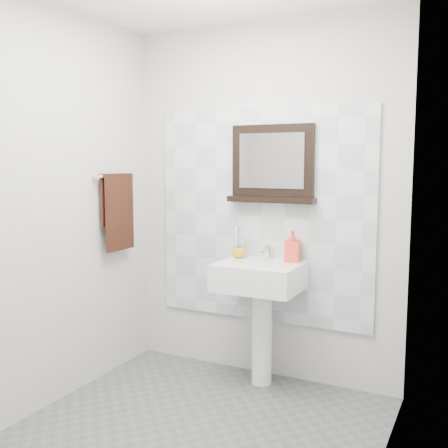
# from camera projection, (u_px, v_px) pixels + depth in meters

# --- Properties ---
(floor) EXTENTS (2.00, 2.20, 0.01)m
(floor) POSITION_uv_depth(u_px,v_px,m) (184.00, 443.00, 2.87)
(floor) COLOR #555759
(floor) RESTS_ON ground
(back_wall) EXTENTS (2.00, 0.01, 2.50)m
(back_wall) POSITION_uv_depth(u_px,v_px,m) (262.00, 202.00, 3.70)
(back_wall) COLOR beige
(back_wall) RESTS_ON ground
(front_wall) EXTENTS (2.00, 0.01, 2.50)m
(front_wall) POSITION_uv_depth(u_px,v_px,m) (10.00, 246.00, 1.75)
(front_wall) COLOR beige
(front_wall) RESTS_ON ground
(left_wall) EXTENTS (0.01, 2.20, 2.50)m
(left_wall) POSITION_uv_depth(u_px,v_px,m) (40.00, 209.00, 3.17)
(left_wall) COLOR beige
(left_wall) RESTS_ON ground
(right_wall) EXTENTS (0.01, 2.20, 2.50)m
(right_wall) POSITION_uv_depth(u_px,v_px,m) (378.00, 227.00, 2.28)
(right_wall) COLOR beige
(right_wall) RESTS_ON ground
(splashback) EXTENTS (1.60, 0.02, 1.50)m
(splashback) POSITION_uv_depth(u_px,v_px,m) (262.00, 216.00, 3.70)
(splashback) COLOR silver
(splashback) RESTS_ON back_wall
(pedestal_sink) EXTENTS (0.55, 0.44, 0.96)m
(pedestal_sink) POSITION_uv_depth(u_px,v_px,m) (260.00, 289.00, 3.53)
(pedestal_sink) COLOR white
(pedestal_sink) RESTS_ON ground
(toothbrush_cup) EXTENTS (0.13, 0.13, 0.08)m
(toothbrush_cup) POSITION_uv_depth(u_px,v_px,m) (239.00, 252.00, 3.69)
(toothbrush_cup) COLOR gold
(toothbrush_cup) RESTS_ON pedestal_sink
(toothbrushes) EXTENTS (0.05, 0.04, 0.21)m
(toothbrushes) POSITION_uv_depth(u_px,v_px,m) (239.00, 240.00, 3.68)
(toothbrushes) COLOR white
(toothbrushes) RESTS_ON toothbrush_cup
(soap_dispenser) EXTENTS (0.11, 0.11, 0.22)m
(soap_dispenser) POSITION_uv_depth(u_px,v_px,m) (293.00, 246.00, 3.53)
(soap_dispenser) COLOR #FF1E31
(soap_dispenser) RESTS_ON pedestal_sink
(framed_mirror) EXTENTS (0.63, 0.11, 0.53)m
(framed_mirror) POSITION_uv_depth(u_px,v_px,m) (272.00, 166.00, 3.59)
(framed_mirror) COLOR black
(framed_mirror) RESTS_ON back_wall
(towel_bar) EXTENTS (0.07, 0.40, 0.03)m
(towel_bar) POSITION_uv_depth(u_px,v_px,m) (116.00, 176.00, 3.72)
(towel_bar) COLOR silver
(towel_bar) RESTS_ON left_wall
(hand_towel) EXTENTS (0.06, 0.30, 0.55)m
(hand_towel) POSITION_uv_depth(u_px,v_px,m) (118.00, 206.00, 3.74)
(hand_towel) COLOR black
(hand_towel) RESTS_ON towel_bar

